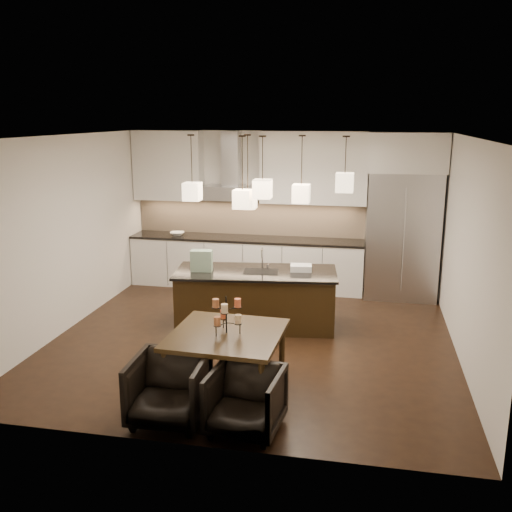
% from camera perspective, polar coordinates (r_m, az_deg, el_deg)
% --- Properties ---
extents(floor, '(5.50, 5.50, 0.02)m').
position_cam_1_polar(floor, '(8.14, -0.28, -8.28)').
color(floor, black).
rests_on(floor, ground).
extents(ceiling, '(5.50, 5.50, 0.02)m').
position_cam_1_polar(ceiling, '(7.54, -0.30, 11.97)').
color(ceiling, white).
rests_on(ceiling, wall_back).
extents(wall_back, '(5.50, 0.02, 2.80)m').
position_cam_1_polar(wall_back, '(10.39, 2.76, 4.67)').
color(wall_back, silver).
rests_on(wall_back, ground).
extents(wall_front, '(5.50, 0.02, 2.80)m').
position_cam_1_polar(wall_front, '(5.14, -6.46, -5.08)').
color(wall_front, silver).
rests_on(wall_front, ground).
extents(wall_left, '(0.02, 5.50, 2.80)m').
position_cam_1_polar(wall_left, '(8.69, -18.43, 2.14)').
color(wall_left, silver).
rests_on(wall_left, ground).
extents(wall_right, '(0.02, 5.50, 2.80)m').
position_cam_1_polar(wall_right, '(7.67, 20.35, 0.49)').
color(wall_right, silver).
rests_on(wall_right, ground).
extents(refrigerator, '(1.20, 0.72, 2.15)m').
position_cam_1_polar(refrigerator, '(9.98, 14.42, 1.97)').
color(refrigerator, '#B7B7BA').
rests_on(refrigerator, floor).
extents(fridge_panel, '(1.26, 0.72, 0.65)m').
position_cam_1_polar(fridge_panel, '(9.80, 14.91, 10.00)').
color(fridge_panel, silver).
rests_on(fridge_panel, refrigerator).
extents(lower_cabinets, '(4.21, 0.62, 0.88)m').
position_cam_1_polar(lower_cabinets, '(10.38, -0.99, -0.74)').
color(lower_cabinets, silver).
rests_on(lower_cabinets, floor).
extents(countertop, '(4.21, 0.66, 0.04)m').
position_cam_1_polar(countertop, '(10.28, -1.00, 1.74)').
color(countertop, black).
rests_on(countertop, lower_cabinets).
extents(backsplash, '(4.21, 0.02, 0.63)m').
position_cam_1_polar(backsplash, '(10.50, -0.66, 3.87)').
color(backsplash, tan).
rests_on(backsplash, countertop).
extents(upper_cab_left, '(1.25, 0.35, 1.25)m').
position_cam_1_polar(upper_cab_left, '(10.63, -8.77, 8.94)').
color(upper_cab_left, silver).
rests_on(upper_cab_left, wall_back).
extents(upper_cab_right, '(1.85, 0.35, 1.25)m').
position_cam_1_polar(upper_cab_right, '(10.04, 5.80, 8.75)').
color(upper_cab_right, silver).
rests_on(upper_cab_right, wall_back).
extents(hood_canopy, '(0.90, 0.52, 0.24)m').
position_cam_1_polar(hood_canopy, '(10.25, -2.61, 6.35)').
color(hood_canopy, '#B7B7BA').
rests_on(hood_canopy, wall_back).
extents(hood_chimney, '(0.30, 0.28, 0.96)m').
position_cam_1_polar(hood_chimney, '(10.30, -2.50, 9.75)').
color(hood_chimney, '#B7B7BA').
rests_on(hood_chimney, hood_canopy).
extents(fruit_bowl, '(0.30, 0.30, 0.06)m').
position_cam_1_polar(fruit_bowl, '(10.56, -7.88, 2.23)').
color(fruit_bowl, silver).
rests_on(fruit_bowl, countertop).
extents(island_body, '(2.38, 1.18, 0.80)m').
position_cam_1_polar(island_body, '(8.49, -0.02, -4.38)').
color(island_body, black).
rests_on(island_body, floor).
extents(island_top, '(2.46, 1.27, 0.04)m').
position_cam_1_polar(island_top, '(8.36, -0.02, -1.64)').
color(island_top, black).
rests_on(island_top, island_body).
extents(faucet, '(0.12, 0.23, 0.35)m').
position_cam_1_polar(faucet, '(8.40, 0.65, -0.23)').
color(faucet, silver).
rests_on(faucet, island_top).
extents(tote_bag, '(0.33, 0.20, 0.31)m').
position_cam_1_polar(tote_bag, '(8.37, -5.47, -0.47)').
color(tote_bag, '#154824').
rests_on(tote_bag, island_top).
extents(food_container, '(0.34, 0.26, 0.09)m').
position_cam_1_polar(food_container, '(8.39, 4.52, -1.18)').
color(food_container, silver).
rests_on(food_container, island_top).
extents(dining_table, '(1.26, 1.26, 0.73)m').
position_cam_1_polar(dining_table, '(6.51, -2.93, -10.63)').
color(dining_table, black).
rests_on(dining_table, floor).
extents(candelabra, '(0.36, 0.36, 0.43)m').
position_cam_1_polar(candelabra, '(6.30, -2.99, -5.86)').
color(candelabra, black).
rests_on(candelabra, dining_table).
extents(candle_a, '(0.08, 0.08, 0.10)m').
position_cam_1_polar(candle_a, '(6.27, -1.79, -6.32)').
color(candle_a, beige).
rests_on(candle_a, candelabra).
extents(candle_b, '(0.08, 0.08, 0.10)m').
position_cam_1_polar(candle_b, '(6.43, -3.27, -5.81)').
color(candle_b, '#E56239').
rests_on(candle_b, candelabra).
extents(candle_c, '(0.08, 0.08, 0.10)m').
position_cam_1_polar(candle_c, '(6.22, -3.90, -6.51)').
color(candle_c, '#A76039').
rests_on(candle_c, candelabra).
extents(candle_d, '(0.08, 0.08, 0.10)m').
position_cam_1_polar(candle_d, '(6.31, -1.85, -4.71)').
color(candle_d, '#E56239').
rests_on(candle_d, candelabra).
extents(candle_e, '(0.08, 0.08, 0.10)m').
position_cam_1_polar(candle_e, '(6.31, -4.05, -4.73)').
color(candle_e, '#A76039').
rests_on(candle_e, candelabra).
extents(candle_f, '(0.08, 0.08, 0.10)m').
position_cam_1_polar(candle_f, '(6.14, -3.17, -5.26)').
color(candle_f, beige).
rests_on(candle_f, candelabra).
extents(armchair_left, '(0.77, 0.79, 0.70)m').
position_cam_1_polar(armchair_left, '(6.03, -8.71, -13.04)').
color(armchair_left, black).
rests_on(armchair_left, floor).
extents(armchair_right, '(0.76, 0.78, 0.65)m').
position_cam_1_polar(armchair_right, '(5.80, -1.06, -14.28)').
color(armchair_right, black).
rests_on(armchair_right, floor).
extents(pendant_a, '(0.24, 0.24, 0.26)m').
position_cam_1_polar(pendant_a, '(8.38, -6.39, 6.42)').
color(pendant_a, beige).
rests_on(pendant_a, ceiling).
extents(pendant_b, '(0.24, 0.24, 0.26)m').
position_cam_1_polar(pendant_b, '(8.42, -0.83, 5.65)').
color(pendant_b, beige).
rests_on(pendant_b, ceiling).
extents(pendant_c, '(0.24, 0.24, 0.26)m').
position_cam_1_polar(pendant_c, '(7.87, 0.65, 6.73)').
color(pendant_c, beige).
rests_on(pendant_c, ceiling).
extents(pendant_d, '(0.24, 0.24, 0.26)m').
position_cam_1_polar(pendant_d, '(8.15, 4.54, 6.24)').
color(pendant_d, beige).
rests_on(pendant_d, ceiling).
extents(pendant_e, '(0.24, 0.24, 0.26)m').
position_cam_1_polar(pendant_e, '(7.90, 8.86, 7.27)').
color(pendant_e, beige).
rests_on(pendant_e, ceiling).
extents(pendant_f, '(0.24, 0.24, 0.26)m').
position_cam_1_polar(pendant_f, '(7.95, -1.36, 5.71)').
color(pendant_f, beige).
rests_on(pendant_f, ceiling).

